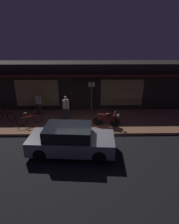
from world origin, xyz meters
The scene contains 10 objects.
ground_plane centered at (0.00, 0.00, 0.00)m, with size 60.00×60.00×0.00m, color black.
sidewalk_slab centered at (0.00, 3.00, 0.07)m, with size 18.00×4.00×0.15m, color brown.
storefront_building centered at (0.00, 6.39, 1.80)m, with size 18.00×3.30×3.60m.
motorcycle centered at (1.78, 2.03, 0.65)m, with size 1.67×0.70×0.97m.
bicycle_parked centered at (-3.10, 2.33, 0.51)m, with size 1.43×0.91×0.91m.
bicycle_extra centered at (-4.94, 2.92, 0.51)m, with size 1.60×0.58×0.91m.
person_photographer centered at (-2.92, 4.05, 1.03)m, with size 0.44×0.56×1.67m.
person_bystander centered at (-0.86, 3.02, 1.03)m, with size 0.50×0.49×1.67m.
sign_post centered at (0.87, 4.25, 1.51)m, with size 0.44×0.09×2.40m.
parked_car_near centered at (-0.27, -0.65, 0.70)m, with size 4.22×2.05×1.42m.
Camera 1 is at (0.52, -8.46, 5.20)m, focal length 29.45 mm.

